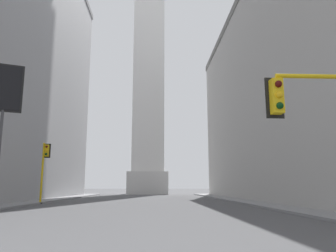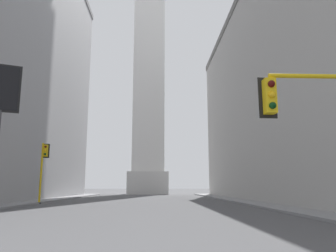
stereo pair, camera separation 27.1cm
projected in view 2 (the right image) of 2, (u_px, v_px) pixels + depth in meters
sidewalk_right at (286, 206)px, 25.15m from camera, size 5.00×77.17×0.15m
obelisk at (149, 50)px, 70.67m from camera, size 7.94×7.94×63.27m
traffic_light_mid_left at (43, 163)px, 30.12m from camera, size 0.77×0.51×5.51m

